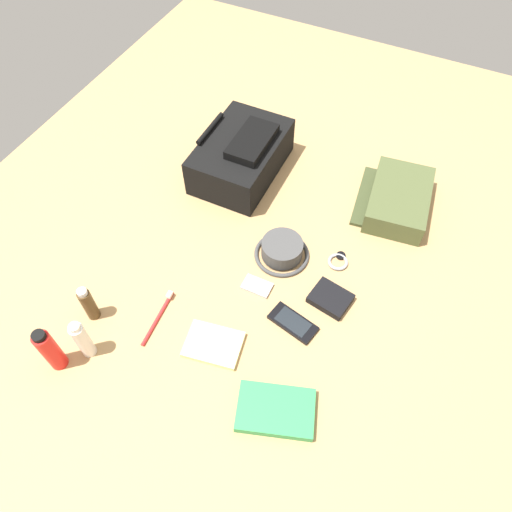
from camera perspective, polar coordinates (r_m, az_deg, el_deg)
The scene contains 14 objects.
ground_plane at distance 1.48m, azimuth 0.00°, elevation -1.17°, with size 2.64×2.02×0.02m, color tan.
backpack at distance 1.68m, azimuth -1.70°, elevation 11.69°, with size 0.36×0.24×0.16m.
toiletry_pouch at distance 1.65m, azimuth 16.24°, elevation 6.38°, with size 0.30×0.26×0.08m.
bucket_hat at distance 1.47m, azimuth 3.06°, elevation 0.67°, with size 0.17×0.17×0.06m.
sunscreen_spray at distance 1.35m, azimuth -23.01°, elevation -10.10°, with size 0.04×0.04×0.17m.
toothpaste_tube at distance 1.34m, azimuth -19.67°, elevation -9.23°, with size 0.04×0.04×0.15m.
cologne_bottle at distance 1.40m, azimuth -19.04°, elevation -5.33°, with size 0.03×0.03×0.13m.
paperback_novel at distance 1.26m, azimuth 2.31°, elevation -17.64°, with size 0.18×0.22×0.03m.
cell_phone at distance 1.37m, azimuth 4.35°, elevation -7.81°, with size 0.09×0.15×0.01m.
media_player at distance 1.42m, azimuth 0.14°, elevation -3.56°, with size 0.05×0.08×0.01m.
wristwatch at distance 1.49m, azimuth 9.62°, elevation -0.58°, with size 0.07×0.06×0.01m.
toothbrush at distance 1.40m, azimuth -11.25°, elevation -6.77°, with size 0.18×0.03×0.02m.
wallet at distance 1.41m, azimuth 8.72°, elevation -4.94°, with size 0.09×0.11×0.02m, color black.
notepad at distance 1.34m, azimuth -5.01°, elevation -10.30°, with size 0.11×0.15×0.02m, color beige.
Camera 1 is at (-0.75, -0.36, 1.21)m, focal length 34.12 mm.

